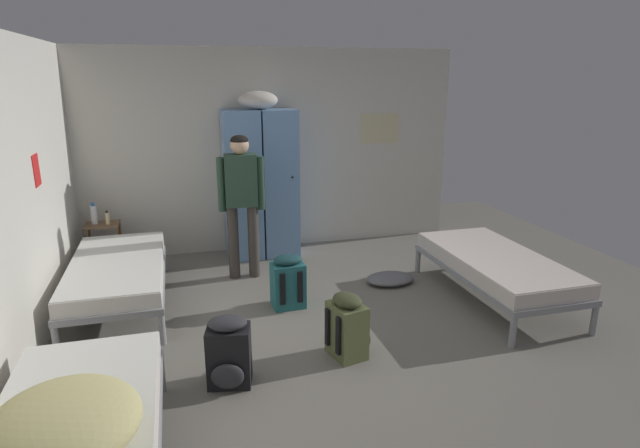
% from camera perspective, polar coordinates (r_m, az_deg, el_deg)
% --- Properties ---
extents(ground_plane, '(8.19, 8.19, 0.00)m').
position_cam_1_polar(ground_plane, '(4.88, 0.82, -11.60)').
color(ground_plane, slate).
extents(room_backdrop, '(4.95, 5.18, 2.59)m').
position_cam_1_polar(room_backdrop, '(5.50, -15.54, 5.34)').
color(room_backdrop, beige).
rests_on(room_backdrop, ground_plane).
extents(locker_bank, '(0.90, 0.55, 2.07)m').
position_cam_1_polar(locker_bank, '(6.63, -6.51, 4.70)').
color(locker_bank, '#6B93C6').
rests_on(locker_bank, ground_plane).
extents(shelf_unit, '(0.38, 0.30, 0.57)m').
position_cam_1_polar(shelf_unit, '(6.71, -22.50, -1.81)').
color(shelf_unit, brown).
rests_on(shelf_unit, ground_plane).
extents(bed_left_rear, '(0.90, 1.90, 0.49)m').
position_cam_1_polar(bed_left_rear, '(5.59, -21.26, -4.79)').
color(bed_left_rear, gray).
rests_on(bed_left_rear, ground_plane).
extents(bed_right, '(0.90, 1.90, 0.49)m').
position_cam_1_polar(bed_right, '(5.67, 18.68, -4.24)').
color(bed_right, gray).
rests_on(bed_right, ground_plane).
extents(bed_left_front, '(0.90, 1.90, 0.49)m').
position_cam_1_polar(bed_left_front, '(3.32, -25.31, -20.27)').
color(bed_left_front, gray).
rests_on(bed_left_front, ground_plane).
extents(bedding_heap, '(0.72, 0.73, 0.30)m').
position_cam_1_polar(bedding_heap, '(2.97, -26.14, -18.97)').
color(bedding_heap, '#D1C67F').
rests_on(bedding_heap, bed_left_front).
extents(person_traveler, '(0.52, 0.23, 1.63)m').
position_cam_1_polar(person_traveler, '(5.87, -8.57, 3.29)').
color(person_traveler, '#3D3833').
rests_on(person_traveler, ground_plane).
extents(water_bottle, '(0.07, 0.07, 0.25)m').
position_cam_1_polar(water_bottle, '(6.65, -23.47, 0.98)').
color(water_bottle, white).
rests_on(water_bottle, shelf_unit).
extents(lotion_bottle, '(0.05, 0.05, 0.16)m').
position_cam_1_polar(lotion_bottle, '(6.58, -22.21, 0.60)').
color(lotion_bottle, beige).
rests_on(lotion_bottle, shelf_unit).
extents(backpack_olive, '(0.38, 0.37, 0.55)m').
position_cam_1_polar(backpack_olive, '(4.39, 3.06, -11.13)').
color(backpack_olive, '#566038').
rests_on(backpack_olive, ground_plane).
extents(backpack_black, '(0.36, 0.38, 0.55)m').
position_cam_1_polar(backpack_black, '(4.07, -9.92, -13.70)').
color(backpack_black, black).
rests_on(backpack_black, ground_plane).
extents(backpack_teal, '(0.33, 0.35, 0.55)m').
position_cam_1_polar(backpack_teal, '(5.27, -3.55, -6.34)').
color(backpack_teal, '#23666B').
rests_on(backpack_teal, ground_plane).
extents(clothes_pile_grey, '(0.54, 0.38, 0.11)m').
position_cam_1_polar(clothes_pile_grey, '(5.94, 7.63, -5.93)').
color(clothes_pile_grey, slate).
rests_on(clothes_pile_grey, ground_plane).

